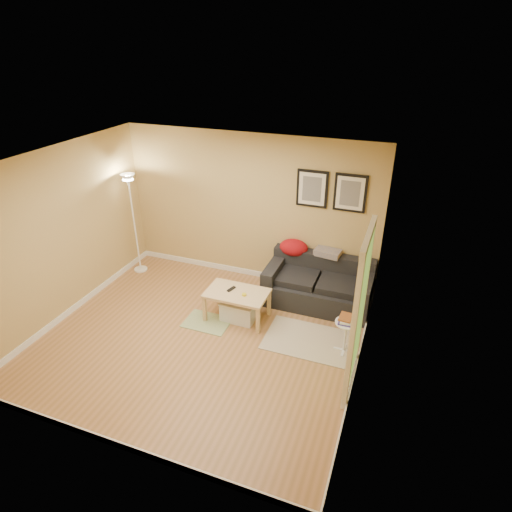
{
  "coord_description": "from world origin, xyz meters",
  "views": [
    {
      "loc": [
        2.51,
        -4.41,
        3.99
      ],
      "look_at": [
        0.55,
        0.85,
        1.05
      ],
      "focal_mm": 29.98,
      "sensor_mm": 36.0,
      "label": 1
    }
  ],
  "objects_px": {
    "book_stack": "(346,319)",
    "side_table": "(345,337)",
    "sofa": "(318,283)",
    "coffee_table": "(237,305)",
    "storage_bin": "(239,310)",
    "floor_lamp": "(135,227)"
  },
  "relations": [
    {
      "from": "storage_bin",
      "to": "book_stack",
      "type": "relative_size",
      "value": 2.14
    },
    {
      "from": "book_stack",
      "to": "floor_lamp",
      "type": "bearing_deg",
      "value": 173.33
    },
    {
      "from": "sofa",
      "to": "coffee_table",
      "type": "xyz_separation_m",
      "value": [
        -1.07,
        -0.87,
        -0.14
      ]
    },
    {
      "from": "floor_lamp",
      "to": "side_table",
      "type": "bearing_deg",
      "value": -13.69
    },
    {
      "from": "book_stack",
      "to": "sofa",
      "type": "bearing_deg",
      "value": 127.36
    },
    {
      "from": "storage_bin",
      "to": "floor_lamp",
      "type": "distance_m",
      "value": 2.58
    },
    {
      "from": "side_table",
      "to": "floor_lamp",
      "type": "xyz_separation_m",
      "value": [
        -4.02,
        0.98,
        0.64
      ]
    },
    {
      "from": "sofa",
      "to": "storage_bin",
      "type": "distance_m",
      "value": 1.38
    },
    {
      "from": "sofa",
      "to": "floor_lamp",
      "type": "bearing_deg",
      "value": -178.38
    },
    {
      "from": "sofa",
      "to": "coffee_table",
      "type": "bearing_deg",
      "value": -141.01
    },
    {
      "from": "sofa",
      "to": "storage_bin",
      "type": "bearing_deg",
      "value": -139.62
    },
    {
      "from": "sofa",
      "to": "book_stack",
      "type": "height_order",
      "value": "sofa"
    },
    {
      "from": "coffee_table",
      "to": "side_table",
      "type": "bearing_deg",
      "value": -10.7
    },
    {
      "from": "sofa",
      "to": "book_stack",
      "type": "xyz_separation_m",
      "value": [
        0.62,
        -1.06,
        0.16
      ]
    },
    {
      "from": "coffee_table",
      "to": "book_stack",
      "type": "relative_size",
      "value": 3.8
    },
    {
      "from": "sofa",
      "to": "floor_lamp",
      "type": "xyz_separation_m",
      "value": [
        -3.38,
        -0.1,
        0.51
      ]
    },
    {
      "from": "coffee_table",
      "to": "floor_lamp",
      "type": "distance_m",
      "value": 2.52
    },
    {
      "from": "coffee_table",
      "to": "floor_lamp",
      "type": "xyz_separation_m",
      "value": [
        -2.31,
        0.77,
        0.65
      ]
    },
    {
      "from": "coffee_table",
      "to": "floor_lamp",
      "type": "bearing_deg",
      "value": 157.67
    },
    {
      "from": "book_stack",
      "to": "side_table",
      "type": "bearing_deg",
      "value": -35.17
    },
    {
      "from": "storage_bin",
      "to": "sofa",
      "type": "bearing_deg",
      "value": 40.38
    },
    {
      "from": "side_table",
      "to": "floor_lamp",
      "type": "distance_m",
      "value": 4.19
    }
  ]
}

